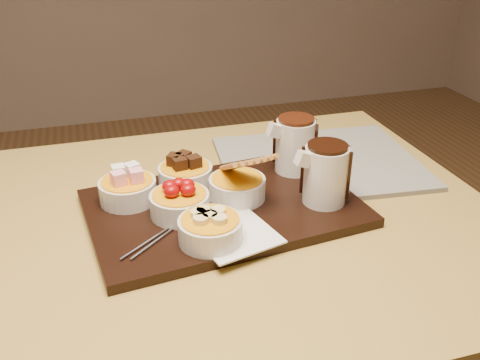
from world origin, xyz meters
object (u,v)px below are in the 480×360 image
object	(u,v)px
pitcher_milk_chocolate	(295,146)
newspaper	(319,162)
dining_table	(160,272)
serving_board	(224,208)
pitcher_dark_chocolate	(325,175)
bowl_strawberries	(180,204)

from	to	relation	value
pitcher_milk_chocolate	newspaper	bearing A→B (deg)	23.29
dining_table	pitcher_milk_chocolate	world-z (taller)	pitcher_milk_chocolate
serving_board	newspaper	distance (m)	0.27
serving_board	pitcher_milk_chocolate	xyz separation A→B (m)	(0.17, 0.09, 0.06)
dining_table	newspaper	distance (m)	0.40
pitcher_dark_chocolate	newspaper	world-z (taller)	pitcher_dark_chocolate
dining_table	pitcher_dark_chocolate	size ratio (longest dim) A/B	11.67
dining_table	pitcher_dark_chocolate	bearing A→B (deg)	-6.92
serving_board	newspaper	size ratio (longest dim) A/B	1.15
dining_table	newspaper	size ratio (longest dim) A/B	3.00
dining_table	bowl_strawberries	world-z (taller)	bowl_strawberries
serving_board	bowl_strawberries	distance (m)	0.08
serving_board	newspaper	bearing A→B (deg)	22.26
dining_table	bowl_strawberries	bearing A→B (deg)	-9.81
serving_board	newspaper	world-z (taller)	serving_board
pitcher_dark_chocolate	newspaper	distance (m)	0.20
dining_table	newspaper	xyz separation A→B (m)	(0.36, 0.14, 0.10)
bowl_strawberries	serving_board	bearing A→B (deg)	9.79
pitcher_milk_chocolate	dining_table	bearing A→B (deg)	-167.84
dining_table	bowl_strawberries	distance (m)	0.14
pitcher_dark_chocolate	pitcher_milk_chocolate	distance (m)	0.13
dining_table	serving_board	bearing A→B (deg)	3.13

